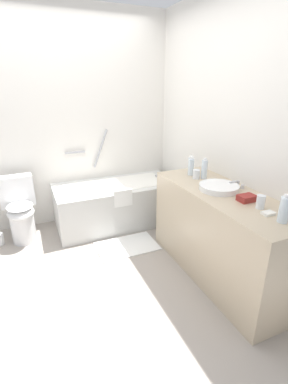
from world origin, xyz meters
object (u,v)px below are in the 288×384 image
at_px(water_bottle_2, 204,169).
at_px(amenity_basket, 247,198).
at_px(sink_basin, 219,187).
at_px(bath_mat, 127,246).
at_px(toilet, 20,211).
at_px(drinking_glass_1, 196,174).
at_px(drinking_glass_0, 261,202).
at_px(water_bottle_1, 191,165).
at_px(water_bottle_0, 284,209).
at_px(bathtub, 117,202).
at_px(sink_faucet, 237,184).
at_px(soap_dish, 268,213).
at_px(water_bottle_3, 191,167).

height_order(water_bottle_2, amenity_basket, water_bottle_2).
height_order(sink_basin, bath_mat, sink_basin).
distance_m(toilet, drinking_glass_1, 2.02).
distance_m(drinking_glass_0, drinking_glass_1, 0.80).
bearing_deg(bath_mat, toilet, 148.70).
xyz_separation_m(water_bottle_1, water_bottle_2, (0.01, -0.23, 0.01)).
relative_size(water_bottle_0, drinking_glass_1, 2.20).
xyz_separation_m(bathtub, sink_faucet, (0.75, -1.32, 0.57)).
bearing_deg(sink_basin, bathtub, 112.43).
xyz_separation_m(water_bottle_0, drinking_glass_0, (0.03, 0.23, -0.04)).
bearing_deg(sink_basin, bath_mat, 132.27).
xyz_separation_m(drinking_glass_0, amenity_basket, (0.01, 0.15, -0.03)).
xyz_separation_m(bathtub, soap_dish, (0.55, -1.87, 0.56)).
height_order(sink_basin, drinking_glass_1, drinking_glass_1).
bearing_deg(toilet, bath_mat, 54.91).
height_order(soap_dish, bath_mat, soap_dish).
bearing_deg(drinking_glass_0, drinking_glass_1, 93.27).
distance_m(toilet, sink_faucet, 2.38).
xyz_separation_m(toilet, water_bottle_2, (1.76, -1.02, 0.56)).
distance_m(water_bottle_0, soap_dish, 0.15).
bearing_deg(sink_faucet, water_bottle_2, 113.00).
height_order(water_bottle_0, water_bottle_3, water_bottle_0).
relative_size(sink_basin, water_bottle_0, 1.74).
relative_size(sink_faucet, drinking_glass_1, 1.66).
relative_size(toilet, sink_basin, 2.16).
height_order(sink_basin, water_bottle_0, water_bottle_0).
height_order(bathtub, soap_dish, bathtub).
bearing_deg(water_bottle_2, drinking_glass_0, -91.97).
height_order(bathtub, water_bottle_3, bathtub).
relative_size(toilet, amenity_basket, 5.42).
distance_m(drinking_glass_1, soap_dish, 0.91).
xyz_separation_m(toilet, sink_basin, (1.69, -1.34, 0.49)).
distance_m(toilet, water_bottle_2, 2.11).
bearing_deg(drinking_glass_0, soap_dish, -104.02).
xyz_separation_m(water_bottle_3, amenity_basket, (0.04, -0.78, -0.06)).
bearing_deg(water_bottle_3, drinking_glass_0, -88.23).
height_order(toilet, sink_faucet, sink_faucet).
relative_size(sink_basin, bath_mat, 0.52).
relative_size(drinking_glass_1, bath_mat, 0.14).
distance_m(sink_faucet, water_bottle_3, 0.52).
height_order(sink_faucet, water_bottle_0, water_bottle_0).
relative_size(drinking_glass_0, soap_dish, 1.17).
bearing_deg(amenity_basket, bathtub, 110.06).
bearing_deg(soap_dish, water_bottle_1, 87.80).
xyz_separation_m(drinking_glass_0, soap_dish, (-0.03, -0.11, -0.04)).
xyz_separation_m(toilet, drinking_glass_1, (1.68, -0.99, 0.51)).
relative_size(sink_faucet, water_bottle_0, 0.76).
bearing_deg(water_bottle_3, toilet, 153.15).
distance_m(sink_basin, sink_faucet, 0.20).
bearing_deg(soap_dish, water_bottle_2, 86.51).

